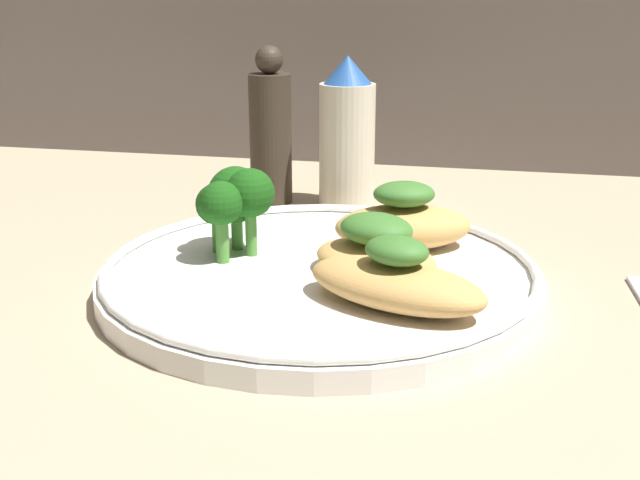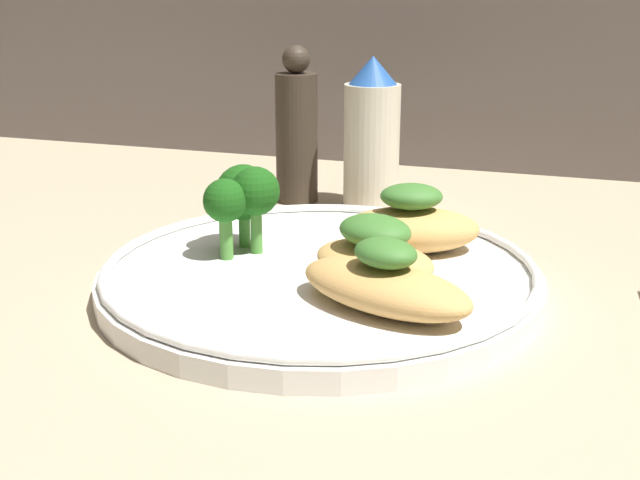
{
  "view_description": "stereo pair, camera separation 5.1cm",
  "coord_description": "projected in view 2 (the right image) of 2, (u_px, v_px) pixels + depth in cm",
  "views": [
    {
      "loc": [
        10.56,
        -47.86,
        19.28
      ],
      "look_at": [
        0.0,
        0.0,
        3.4
      ],
      "focal_mm": 45.0,
      "sensor_mm": 36.0,
      "label": 1
    },
    {
      "loc": [
        15.52,
        -46.48,
        19.28
      ],
      "look_at": [
        0.0,
        0.0,
        3.4
      ],
      "focal_mm": 45.0,
      "sensor_mm": 36.0,
      "label": 2
    }
  ],
  "objects": [
    {
      "name": "ground_plane",
      "position": [
        320.0,
        296.0,
        0.53
      ],
      "size": [
        180.0,
        180.0,
        1.0
      ],
      "primitive_type": "cube",
      "color": "tan"
    },
    {
      "name": "plate",
      "position": [
        320.0,
        275.0,
        0.52
      ],
      "size": [
        28.72,
        28.72,
        2.0
      ],
      "color": "white",
      "rests_on": "ground_plane"
    },
    {
      "name": "grilled_meat_front",
      "position": [
        385.0,
        284.0,
        0.45
      ],
      "size": [
        12.24,
        8.98,
        4.17
      ],
      "color": "tan",
      "rests_on": "plate"
    },
    {
      "name": "grilled_meat_middle",
      "position": [
        373.0,
        254.0,
        0.5
      ],
      "size": [
        9.9,
        8.75,
        3.96
      ],
      "color": "tan",
      "rests_on": "plate"
    },
    {
      "name": "grilled_meat_back",
      "position": [
        410.0,
        225.0,
        0.55
      ],
      "size": [
        10.72,
        7.97,
        4.74
      ],
      "color": "tan",
      "rests_on": "plate"
    },
    {
      "name": "broccoli_bunch",
      "position": [
        240.0,
        197.0,
        0.55
      ],
      "size": [
        5.54,
        6.06,
        6.04
      ],
      "color": "#4C8E38",
      "rests_on": "plate"
    },
    {
      "name": "sauce_bottle",
      "position": [
        372.0,
        137.0,
        0.7
      ],
      "size": [
        4.89,
        4.89,
        13.27
      ],
      "color": "beige",
      "rests_on": "ground_plane"
    },
    {
      "name": "pepper_grinder",
      "position": [
        297.0,
        132.0,
        0.72
      ],
      "size": [
        3.78,
        3.78,
        14.0
      ],
      "color": "#382D23",
      "rests_on": "ground_plane"
    }
  ]
}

